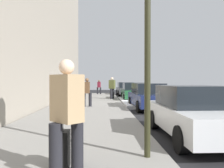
# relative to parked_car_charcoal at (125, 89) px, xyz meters

# --- Properties ---
(ground_plane) EXTENTS (56.00, 56.00, 0.00)m
(ground_plane) POSITION_rel_parked_car_charcoal_xyz_m (11.24, -0.19, -0.76)
(ground_plane) COLOR black
(sidewalk) EXTENTS (28.00, 4.60, 0.15)m
(sidewalk) POSITION_rel_parked_car_charcoal_xyz_m (11.24, -3.49, -0.68)
(sidewalk) COLOR gray
(sidewalk) RESTS_ON ground
(lane_stripe_centre) EXTENTS (28.00, 0.14, 0.01)m
(lane_stripe_centre) POSITION_rel_parked_car_charcoal_xyz_m (11.24, 3.01, -0.75)
(lane_stripe_centre) COLOR gold
(lane_stripe_centre) RESTS_ON ground
(snow_bank_curb) EXTENTS (7.28, 0.56, 0.22)m
(snow_bank_curb) POSITION_rel_parked_car_charcoal_xyz_m (8.91, -0.89, -0.65)
(snow_bank_curb) COLOR white
(snow_bank_curb) RESTS_ON ground
(parked_car_charcoal) EXTENTS (4.16, 1.97, 1.51)m
(parked_car_charcoal) POSITION_rel_parked_car_charcoal_xyz_m (0.00, 0.00, 0.00)
(parked_car_charcoal) COLOR black
(parked_car_charcoal) RESTS_ON ground
(parked_car_green) EXTENTS (4.66, 1.95, 1.51)m
(parked_car_green) POSITION_rel_parked_car_charcoal_xyz_m (6.29, 0.03, 0.00)
(parked_car_green) COLOR black
(parked_car_green) RESTS_ON ground
(parked_car_navy) EXTENTS (4.47, 2.00, 1.51)m
(parked_car_navy) POSITION_rel_parked_car_charcoal_xyz_m (12.40, 0.13, 0.00)
(parked_car_navy) COLOR black
(parked_car_navy) RESTS_ON ground
(parked_car_white) EXTENTS (4.28, 1.92, 1.51)m
(parked_car_white) POSITION_rel_parked_car_charcoal_xyz_m (19.08, 0.08, 0.00)
(parked_car_white) COLOR black
(parked_car_white) RESTS_ON ground
(pedestrian_burgundy_coat) EXTENTS (0.50, 0.52, 1.62)m
(pedestrian_burgundy_coat) POSITION_rel_parked_car_charcoal_xyz_m (-0.67, -3.01, 0.26)
(pedestrian_burgundy_coat) COLOR black
(pedestrian_burgundy_coat) RESTS_ON sidewalk
(pedestrian_tan_coat) EXTENTS (0.57, 0.57, 1.83)m
(pedestrian_tan_coat) POSITION_rel_parked_car_charcoal_xyz_m (21.96, -3.08, 0.37)
(pedestrian_tan_coat) COLOR black
(pedestrian_tan_coat) RESTS_ON sidewalk
(pedestrian_brown_coat) EXTENTS (0.46, 0.55, 1.67)m
(pedestrian_brown_coat) POSITION_rel_parked_car_charcoal_xyz_m (12.13, -3.47, 0.28)
(pedestrian_brown_coat) COLOR black
(pedestrian_brown_coat) RESTS_ON sidewalk
(pedestrian_olive_coat) EXTENTS (0.56, 0.58, 1.82)m
(pedestrian_olive_coat) POSITION_rel_parked_car_charcoal_xyz_m (6.45, -1.77, 0.37)
(pedestrian_olive_coat) COLOR black
(pedestrian_olive_coat) RESTS_ON sidewalk
(traffic_light_pole) EXTENTS (0.35, 0.26, 4.53)m
(traffic_light_pole) POSITION_rel_parked_car_charcoal_xyz_m (21.11, -1.65, 2.44)
(traffic_light_pole) COLOR #2D2D19
(traffic_light_pole) RESTS_ON sidewalk
(rolling_suitcase) EXTENTS (0.34, 0.22, 1.00)m
(rolling_suitcase) POSITION_rel_parked_car_charcoal_xyz_m (21.61, -3.21, -0.28)
(rolling_suitcase) COLOR black
(rolling_suitcase) RESTS_ON sidewalk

